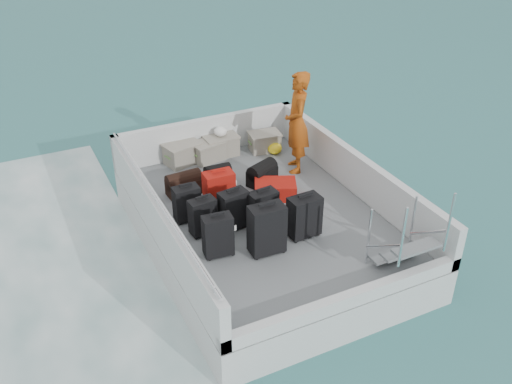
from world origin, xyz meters
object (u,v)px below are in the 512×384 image
Objects in this scene: suitcase_5 at (219,191)px; suitcase_7 at (263,209)px; suitcase_0 at (218,236)px; suitcase_4 at (234,210)px; crate_0 at (182,154)px; crate_1 at (208,152)px; crate_3 at (265,142)px; passenger at (297,123)px; crate_2 at (221,146)px; suitcase_6 at (304,217)px; suitcase_2 at (187,204)px; suitcase_3 at (267,230)px; suitcase_1 at (203,217)px; suitcase_8 at (275,189)px.

suitcase_5 is 1.08× the size of suitcase_7.
suitcase_0 is 1.02× the size of suitcase_4.
suitcase_5 is at bearing -90.04° from crate_0.
crate_0 is 0.48m from crate_1.
crate_3 is 1.21m from passenger.
suitcase_0 is 2.95m from passenger.
crate_0 is 1.02× the size of crate_2.
suitcase_5 is 0.99× the size of suitcase_6.
suitcase_4 is (0.56, -0.52, 0.03)m from suitcase_2.
suitcase_6 is 2.93m from crate_3.
crate_2 is (0.62, 3.15, -0.20)m from suitcase_3.
suitcase_0 reaches higher than crate_1.
suitcase_6 is 3.03m from crate_2.
suitcase_1 is 1.05× the size of crate_1.
suitcase_0 is at bearing -99.82° from crate_0.
suitcase_5 is (0.02, 0.61, 0.01)m from suitcase_4.
suitcase_8 is at bearing -110.84° from crate_3.
suitcase_0 is 2.95m from crate_0.
suitcase_6 reaches higher than crate_2.
suitcase_4 is at bearing -42.73° from suitcase_2.
passenger is at bearing 44.49° from suitcase_0.
crate_0 is 1.62m from crate_3.
crate_3 is 0.30× the size of passenger.
suitcase_7 is (0.99, -0.68, 0.01)m from suitcase_2.
crate_0 is at bearing 53.32° from suitcase_8.
suitcase_7 is at bearing -19.63° from suitcase_1.
suitcase_0 is at bearing -162.98° from suitcase_7.
suitcase_3 is at bearing -13.67° from suitcase_0.
suitcase_7 is 0.99× the size of crate_0.
suitcase_0 is 1.86m from suitcase_8.
crate_3 is at bearing 38.79° from suitcase_1.
crate_3 reaches higher than suitcase_8.
crate_2 is at bearing 81.28° from suitcase_3.
suitcase_3 is 1.17× the size of suitcase_5.
suitcase_8 is at bearing -83.26° from crate_2.
suitcase_4 is at bearing -89.71° from suitcase_5.
suitcase_0 is 1.25m from suitcase_5.
suitcase_2 is 1.05× the size of crate_3.
suitcase_8 is 0.37× the size of passenger.
suitcase_6 is 0.66m from suitcase_7.
crate_0 is at bearing 72.68° from suitcase_2.
suitcase_2 is 0.89× the size of suitcase_5.
crate_1 is (-0.52, 1.73, 0.04)m from suitcase_8.
crate_2 is (0.30, 0.09, 0.01)m from crate_1.
crate_3 is at bearing -6.84° from crate_0.
crate_3 is at bearing -4.95° from crate_1.
passenger reaches higher than suitcase_6.
suitcase_5 is at bearing 80.18° from suitcase_4.
suitcase_5 is 1.52m from suitcase_6.
suitcase_1 is 0.87× the size of suitcase_8.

